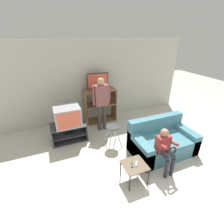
{
  "coord_description": "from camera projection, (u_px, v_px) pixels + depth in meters",
  "views": [
    {
      "loc": [
        -1.51,
        -1.62,
        2.73
      ],
      "look_at": [
        -0.08,
        1.89,
        0.9
      ],
      "focal_mm": 26.0,
      "sensor_mm": 36.0,
      "label": 1
    }
  ],
  "objects": [
    {
      "name": "couch",
      "position": [
        161.0,
        142.0,
        4.08
      ],
      "size": [
        1.54,
        0.92,
        0.84
      ],
      "color": "teal",
      "rests_on": "ground_plane"
    },
    {
      "name": "person_seated_child",
      "position": [
        165.0,
        147.0,
        3.38
      ],
      "size": [
        0.33,
        0.43,
        1.0
      ],
      "color": "#2D2D38",
      "rests_on": "ground_plane"
    },
    {
      "name": "media_shelf",
      "position": [
        100.0,
        105.0,
        5.43
      ],
      "size": [
        1.05,
        0.48,
        1.12
      ],
      "color": "#8E6642",
      "rests_on": "ground_plane"
    },
    {
      "name": "snack_table",
      "position": [
        134.0,
        166.0,
        3.21
      ],
      "size": [
        0.46,
        0.46,
        0.41
      ],
      "color": "brown",
      "rests_on": "ground_plane"
    },
    {
      "name": "tv_stand",
      "position": [
        69.0,
        132.0,
        4.57
      ],
      "size": [
        0.95,
        0.57,
        0.47
      ],
      "color": "#38383D",
      "rests_on": "ground_plane"
    },
    {
      "name": "ground_plane",
      "position": [
        154.0,
        195.0,
        3.05
      ],
      "size": [
        18.0,
        18.0,
        0.0
      ],
      "primitive_type": "plane",
      "color": "beige"
    },
    {
      "name": "remote_control_black",
      "position": [
        132.0,
        165.0,
        3.18
      ],
      "size": [
        0.09,
        0.15,
        0.02
      ],
      "primitive_type": "cube",
      "rotation": [
        0.0,
        0.0,
        -0.44
      ],
      "color": "#232328",
      "rests_on": "snack_table"
    },
    {
      "name": "person_standing_adult",
      "position": [
        101.0,
        100.0,
        4.73
      ],
      "size": [
        0.53,
        0.2,
        1.64
      ],
      "color": "#3D3833",
      "rests_on": "ground_plane"
    },
    {
      "name": "wall_back",
      "position": [
        96.0,
        82.0,
        5.38
      ],
      "size": [
        6.4,
        0.06,
        2.6
      ],
      "color": "beige",
      "rests_on": "ground_plane"
    },
    {
      "name": "remote_control_white",
      "position": [
        136.0,
        164.0,
        3.2
      ],
      "size": [
        0.11,
        0.14,
        0.02
      ],
      "primitive_type": "cube",
      "rotation": [
        0.0,
        0.0,
        -0.58
      ],
      "color": "gray",
      "rests_on": "snack_table"
    },
    {
      "name": "television_main",
      "position": [
        67.0,
        116.0,
        4.35
      ],
      "size": [
        0.67,
        0.57,
        0.53
      ],
      "color": "#9E9EA3",
      "rests_on": "tv_stand"
    },
    {
      "name": "folding_stool",
      "position": [
        113.0,
        130.0,
        4.2
      ],
      "size": [
        0.4,
        0.45,
        0.6
      ],
      "color": "#B7B7BC",
      "rests_on": "ground_plane"
    },
    {
      "name": "television_flat",
      "position": [
        98.0,
        82.0,
        5.08
      ],
      "size": [
        0.69,
        0.2,
        0.53
      ],
      "color": "black",
      "rests_on": "media_shelf"
    }
  ]
}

